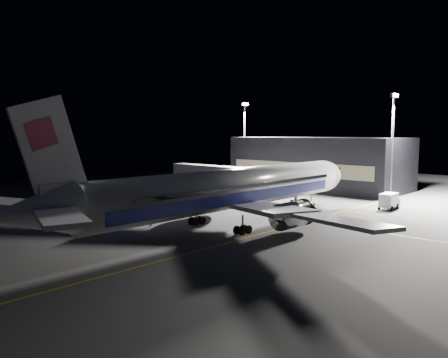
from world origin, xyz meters
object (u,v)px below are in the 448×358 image
floodlight_mast_south (393,136)px  airliner (228,190)px  service_truck (390,200)px  floodlight_mast_north (244,136)px  safety_cone_a (208,221)px  baggage_tug (108,213)px  safety_cone_c (151,224)px  jet_bridge (239,174)px  safety_cone_b (157,220)px

floodlight_mast_south → airliner: bearing=171.7°
airliner → service_truck: bearing=-19.5°
floodlight_mast_north → safety_cone_a: bearing=-145.7°
floodlight_mast_north → baggage_tug: floodlight_mast_north is taller
airliner → service_truck: airliner is taller
baggage_tug → safety_cone_c: (0.94, -9.48, -0.47)m
safety_cone_a → jet_bridge: bearing=31.4°
airliner → safety_cone_c: airliner is taller
safety_cone_a → safety_cone_b: size_ratio=1.07×
service_truck → safety_cone_b: bearing=145.7°
baggage_tug → safety_cone_b: baggage_tug is taller
service_truck → safety_cone_c: (-36.69, 19.00, -1.20)m
airliner → service_truck: 31.78m
airliner → service_truck: size_ratio=11.15×
baggage_tug → floodlight_mast_north: bearing=4.8°
safety_cone_a → safety_cone_c: (-6.94, 4.48, -0.05)m
jet_bridge → safety_cone_a: bearing=-148.6°
floodlight_mast_north → safety_cone_b: bearing=-154.1°
floodlight_mast_south → baggage_tug: (-48.94, 23.98, -11.64)m
airliner → safety_cone_a: 6.29m
airliner → safety_cone_c: bearing=129.2°
floodlight_mast_south → safety_cone_a: (-41.06, 10.01, -12.06)m
floodlight_mast_south → safety_cone_c: 51.58m
airliner → floodlight_mast_north: floodlight_mast_north is taller
jet_bridge → floodlight_mast_north: 24.06m
floodlight_mast_south → jet_bridge: bearing=126.8°
safety_cone_c → safety_cone_b: bearing=30.0°
safety_cone_a → safety_cone_b: bearing=130.4°
safety_cone_c → service_truck: bearing=-27.4°
airliner → service_truck: (29.76, -10.51, -3.70)m
baggage_tug → floodlight_mast_south: bearing=-37.3°
floodlight_mast_south → safety_cone_a: bearing=166.3°
airliner → floodlight_mast_south: bearing=-8.3°
airliner → safety_cone_c: size_ratio=116.13×
service_truck → safety_cone_b: (-34.59, 20.21, -1.17)m
safety_cone_b → safety_cone_c: bearing=-150.0°
jet_bridge → floodlight_mast_north: (18.00, 13.93, 7.79)m
safety_cone_a → safety_cone_c: bearing=147.1°
floodlight_mast_north → service_truck: 45.31m
service_truck → safety_cone_a: 33.12m
baggage_tug → safety_cone_c: bearing=-95.5°
floodlight_mast_north → safety_cone_a: 51.13m
jet_bridge → safety_cone_b: size_ratio=58.44×
service_truck → safety_cone_b: service_truck is taller
safety_cone_a → safety_cone_b: 7.48m
baggage_tug → safety_cone_c: baggage_tug is taller
baggage_tug → safety_cone_c: size_ratio=4.69×
safety_cone_b → safety_cone_a: bearing=-49.6°
service_truck → safety_cone_a: (-29.75, 14.51, -1.15)m
floodlight_mast_north → baggage_tug: size_ratio=8.34×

